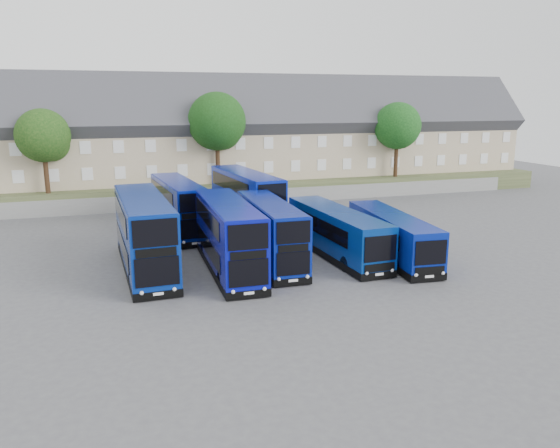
# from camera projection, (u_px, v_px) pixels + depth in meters

# --- Properties ---
(ground) EXTENTS (120.00, 120.00, 0.00)m
(ground) POSITION_uv_depth(u_px,v_px,m) (275.00, 283.00, 31.61)
(ground) COLOR #4B4B50
(ground) RESTS_ON ground
(retaining_wall) EXTENTS (70.00, 0.40, 1.50)m
(retaining_wall) POSITION_uv_depth(u_px,v_px,m) (202.00, 200.00, 53.69)
(retaining_wall) COLOR slate
(retaining_wall) RESTS_ON ground
(earth_bank) EXTENTS (80.00, 20.00, 2.00)m
(earth_bank) POSITION_uv_depth(u_px,v_px,m) (186.00, 183.00, 62.91)
(earth_bank) COLOR #3C4829
(earth_bank) RESTS_ON ground
(terrace_row) EXTENTS (66.00, 10.40, 11.20)m
(terrace_row) POSITION_uv_depth(u_px,v_px,m) (245.00, 135.00, 59.77)
(terrace_row) COLOR tan
(terrace_row) RESTS_ON earth_bank
(dd_front_left) EXTENTS (3.01, 11.62, 4.59)m
(dd_front_left) POSITION_uv_depth(u_px,v_px,m) (144.00, 235.00, 33.55)
(dd_front_left) COLOR navy
(dd_front_left) RESTS_ON ground
(dd_front_mid) EXTENTS (2.79, 10.88, 4.29)m
(dd_front_mid) POSITION_uv_depth(u_px,v_px,m) (229.00, 238.00, 33.45)
(dd_front_mid) COLOR #080FA4
(dd_front_mid) RESTS_ON ground
(dd_front_right) EXTENTS (2.67, 10.08, 3.97)m
(dd_front_right) POSITION_uv_depth(u_px,v_px,m) (270.00, 234.00, 35.13)
(dd_front_right) COLOR navy
(dd_front_right) RESTS_ON ground
(dd_rear_left) EXTENTS (3.26, 10.61, 4.15)m
(dd_rear_left) POSITION_uv_depth(u_px,v_px,m) (179.00, 208.00, 43.12)
(dd_rear_left) COLOR #081C98
(dd_rear_left) RESTS_ON ground
(dd_rear_right) EXTENTS (3.69, 11.50, 4.49)m
(dd_rear_right) POSITION_uv_depth(u_px,v_px,m) (246.00, 200.00, 45.62)
(dd_rear_right) COLOR #081DA1
(dd_rear_right) RESTS_ON ground
(coach_east_a) EXTENTS (2.92, 11.63, 3.15)m
(coach_east_a) POSITION_uv_depth(u_px,v_px,m) (336.00, 233.00, 36.91)
(coach_east_a) COLOR navy
(coach_east_a) RESTS_ON ground
(coach_east_b) EXTENTS (3.28, 10.96, 2.95)m
(coach_east_b) POSITION_uv_depth(u_px,v_px,m) (392.00, 237.00, 36.40)
(coach_east_b) COLOR #071C8D
(coach_east_b) RESTS_ON ground
(tree_west) EXTENTS (4.80, 4.80, 7.65)m
(tree_west) POSITION_uv_depth(u_px,v_px,m) (45.00, 138.00, 49.12)
(tree_west) COLOR #382314
(tree_west) RESTS_ON earth_bank
(tree_mid) EXTENTS (5.76, 5.76, 9.18)m
(tree_mid) POSITION_uv_depth(u_px,v_px,m) (218.00, 124.00, 54.20)
(tree_mid) COLOR #382314
(tree_mid) RESTS_ON earth_bank
(tree_east) EXTENTS (5.12, 5.12, 8.16)m
(tree_east) POSITION_uv_depth(u_px,v_px,m) (398.00, 128.00, 59.93)
(tree_east) COLOR #382314
(tree_east) RESTS_ON earth_bank
(tree_far) EXTENTS (5.44, 5.44, 8.67)m
(tree_far) POSITION_uv_depth(u_px,v_px,m) (412.00, 122.00, 68.16)
(tree_far) COLOR #382314
(tree_far) RESTS_ON earth_bank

